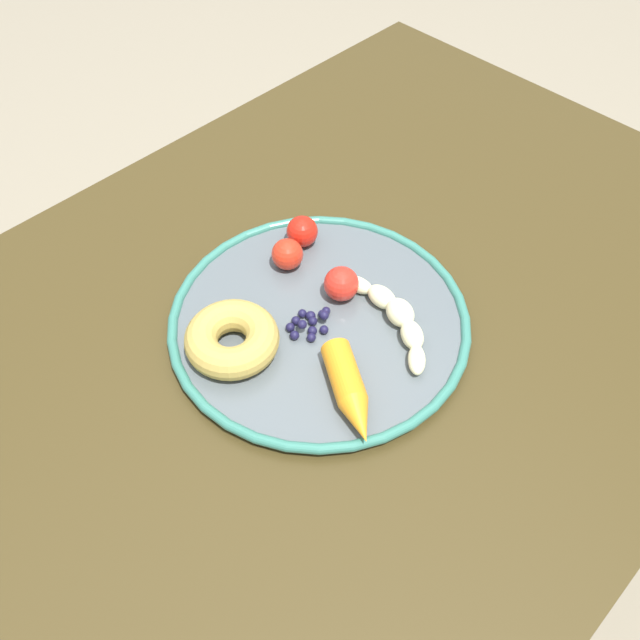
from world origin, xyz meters
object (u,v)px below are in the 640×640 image
at_px(banana, 395,316).
at_px(carrot_orange, 350,392).
at_px(dining_table, 322,367).
at_px(donut, 232,339).
at_px(plate, 320,322).
at_px(tomato_near, 341,284).
at_px(blueberry_pile, 310,323).
at_px(tomato_mid, 287,254).
at_px(tomato_far, 302,231).

distance_m(banana, carrot_orange, 0.12).
bearing_deg(dining_table, donut, -19.78).
height_order(plate, tomato_near, tomato_near).
bearing_deg(tomato_near, plate, 11.44).
distance_m(plate, tomato_near, 0.05).
bearing_deg(blueberry_pile, carrot_orange, 67.93).
bearing_deg(blueberry_pile, donut, -24.46).
height_order(dining_table, carrot_orange, carrot_orange).
bearing_deg(blueberry_pile, tomato_mid, -119.25).
xyz_separation_m(blueberry_pile, tomato_near, (-0.06, -0.01, 0.01)).
height_order(plate, donut, donut).
relative_size(dining_table, donut, 11.65).
bearing_deg(tomato_mid, tomato_near, 97.08).
bearing_deg(blueberry_pile, tomato_far, -130.76).
xyz_separation_m(dining_table, carrot_orange, (0.06, 0.10, 0.12)).
relative_size(dining_table, tomato_near, 29.34).
bearing_deg(tomato_far, tomato_near, 72.55).
bearing_deg(tomato_mid, donut, 21.29).
bearing_deg(banana, donut, -33.34).
relative_size(carrot_orange, blueberry_pile, 1.96).
relative_size(plate, tomato_mid, 8.96).
relative_size(blueberry_pile, tomato_far, 1.54).
bearing_deg(plate, tomato_mid, -110.80).
bearing_deg(carrot_orange, dining_table, -121.30).
distance_m(donut, blueberry_pile, 0.09).
relative_size(plate, blueberry_pile, 5.71).
bearing_deg(banana, plate, -48.12).
distance_m(carrot_orange, donut, 0.15).
xyz_separation_m(plate, tomato_mid, (-0.03, -0.09, 0.02)).
xyz_separation_m(plate, donut, (0.10, -0.04, 0.02)).
relative_size(tomato_near, tomato_far, 1.05).
height_order(carrot_orange, donut, donut).
distance_m(plate, tomato_far, 0.13).
height_order(donut, tomato_far, tomato_far).
bearing_deg(carrot_orange, tomato_mid, -115.54).
xyz_separation_m(carrot_orange, tomato_mid, (-0.09, -0.19, 0.00)).
bearing_deg(blueberry_pile, dining_table, -178.88).
xyz_separation_m(tomato_near, tomato_far, (-0.03, -0.10, -0.00)).
height_order(donut, tomato_mid, tomato_mid).
height_order(carrot_orange, tomato_far, tomato_far).
bearing_deg(tomato_mid, blueberry_pile, 60.75).
height_order(carrot_orange, tomato_near, tomato_near).
xyz_separation_m(dining_table, tomato_far, (-0.07, -0.11, 0.12)).
distance_m(carrot_orange, blueberry_pile, 0.11).
height_order(plate, banana, banana).
distance_m(banana, tomato_near, 0.08).
height_order(dining_table, tomato_near, tomato_near).
bearing_deg(dining_table, carrot_orange, 58.70).
relative_size(plate, carrot_orange, 2.92).
bearing_deg(blueberry_pile, banana, 138.39).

